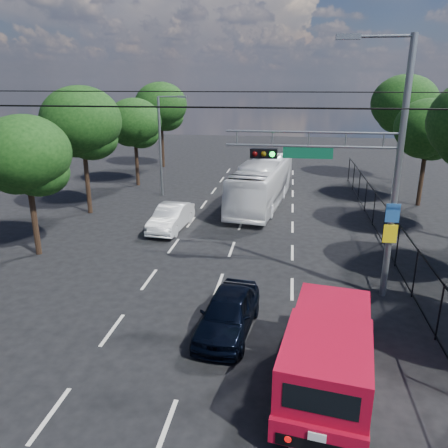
% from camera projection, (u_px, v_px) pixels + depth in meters
% --- Properties ---
extents(ground, '(120.00, 120.00, 0.00)m').
position_uv_depth(ground, '(166.00, 428.00, 10.53)').
color(ground, black).
rests_on(ground, ground).
extents(lane_markings, '(6.12, 38.00, 0.01)m').
position_uv_depth(lane_markings, '(237.00, 236.00, 23.69)').
color(lane_markings, beige).
rests_on(lane_markings, ground).
extents(signal_mast, '(6.43, 0.39, 9.50)m').
position_uv_depth(signal_mast, '(363.00, 162.00, 15.66)').
color(signal_mast, slate).
rests_on(signal_mast, ground).
extents(streetlight_left, '(2.09, 0.22, 7.08)m').
position_uv_depth(streetlight_left, '(162.00, 142.00, 30.89)').
color(streetlight_left, slate).
rests_on(streetlight_left, ground).
extents(utility_wires, '(22.00, 5.04, 0.74)m').
position_uv_depth(utility_wires, '(222.00, 102.00, 16.59)').
color(utility_wires, black).
rests_on(utility_wires, ground).
extents(fence_right, '(0.06, 34.03, 2.00)m').
position_uv_depth(fence_right, '(392.00, 236.00, 20.57)').
color(fence_right, black).
rests_on(fence_right, ground).
extents(tree_right_d, '(4.32, 4.32, 7.02)m').
position_uv_depth(tree_right_d, '(428.00, 133.00, 28.10)').
color(tree_right_d, black).
rests_on(tree_right_d, ground).
extents(tree_right_e, '(5.28, 5.28, 8.58)m').
position_uv_depth(tree_right_e, '(404.00, 108.00, 35.26)').
color(tree_right_e, black).
rests_on(tree_right_e, ground).
extents(tree_left_b, '(4.08, 4.08, 6.63)m').
position_uv_depth(tree_left_b, '(27.00, 160.00, 19.84)').
color(tree_left_b, black).
rests_on(tree_left_b, ground).
extents(tree_left_c, '(4.80, 4.80, 7.80)m').
position_uv_depth(tree_left_c, '(82.00, 127.00, 26.25)').
color(tree_left_c, black).
rests_on(tree_left_c, ground).
extents(tree_left_d, '(4.20, 4.20, 6.83)m').
position_uv_depth(tree_left_d, '(135.00, 126.00, 33.92)').
color(tree_left_d, black).
rests_on(tree_left_d, ground).
extents(tree_left_e, '(4.92, 4.92, 7.99)m').
position_uv_depth(tree_left_e, '(161.00, 109.00, 41.22)').
color(tree_left_e, black).
rests_on(tree_left_e, ground).
extents(red_pickup, '(2.90, 6.01, 2.15)m').
position_uv_depth(red_pickup, '(328.00, 353.00, 11.54)').
color(red_pickup, black).
rests_on(red_pickup, ground).
extents(navy_hatchback, '(2.05, 4.23, 1.39)m').
position_uv_depth(navy_hatchback, '(228.00, 313.00, 14.44)').
color(navy_hatchback, black).
rests_on(navy_hatchback, ground).
extents(white_bus, '(3.89, 11.01, 3.00)m').
position_uv_depth(white_bus, '(262.00, 183.00, 29.15)').
color(white_bus, white).
rests_on(white_bus, ground).
extents(white_van, '(1.83, 4.38, 1.41)m').
position_uv_depth(white_van, '(171.00, 217.00, 24.54)').
color(white_van, silver).
rests_on(white_van, ground).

